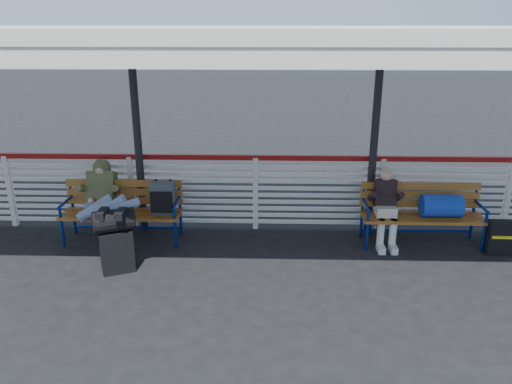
{
  "coord_description": "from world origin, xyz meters",
  "views": [
    {
      "loc": [
        0.24,
        -5.67,
        3.23
      ],
      "look_at": [
        0.04,
        1.0,
        0.94
      ],
      "focal_mm": 35.0,
      "sensor_mm": 36.0,
      "label": 1
    }
  ],
  "objects_px": {
    "bench_left": "(137,203)",
    "bench_right": "(431,207)",
    "traveler_man": "(105,203)",
    "luggage_stack": "(116,238)",
    "companion_person": "(386,207)",
    "suitcase_side": "(499,238)"
  },
  "relations": [
    {
      "from": "companion_person",
      "to": "traveler_man",
      "type": "bearing_deg",
      "value": -175.67
    },
    {
      "from": "traveler_man",
      "to": "companion_person",
      "type": "height_order",
      "value": "traveler_man"
    },
    {
      "from": "companion_person",
      "to": "bench_right",
      "type": "bearing_deg",
      "value": 0.63
    },
    {
      "from": "luggage_stack",
      "to": "bench_left",
      "type": "distance_m",
      "value": 1.04
    },
    {
      "from": "luggage_stack",
      "to": "bench_right",
      "type": "bearing_deg",
      "value": -11.22
    },
    {
      "from": "bench_left",
      "to": "suitcase_side",
      "type": "distance_m",
      "value": 5.38
    },
    {
      "from": "luggage_stack",
      "to": "companion_person",
      "type": "relative_size",
      "value": 0.77
    },
    {
      "from": "bench_left",
      "to": "traveler_man",
      "type": "relative_size",
      "value": 1.1
    },
    {
      "from": "bench_right",
      "to": "suitcase_side",
      "type": "xyz_separation_m",
      "value": [
        0.92,
        -0.31,
        -0.34
      ]
    },
    {
      "from": "bench_left",
      "to": "suitcase_side",
      "type": "xyz_separation_m",
      "value": [
        5.36,
        -0.33,
        -0.36
      ]
    },
    {
      "from": "bench_right",
      "to": "traveler_man",
      "type": "bearing_deg",
      "value": -176.18
    },
    {
      "from": "bench_left",
      "to": "bench_right",
      "type": "bearing_deg",
      "value": -0.27
    },
    {
      "from": "bench_right",
      "to": "companion_person",
      "type": "distance_m",
      "value": 0.68
    },
    {
      "from": "traveler_man",
      "to": "suitcase_side",
      "type": "xyz_separation_m",
      "value": [
        5.73,
        0.02,
        -0.48
      ]
    },
    {
      "from": "bench_right",
      "to": "suitcase_side",
      "type": "distance_m",
      "value": 1.03
    },
    {
      "from": "luggage_stack",
      "to": "companion_person",
      "type": "height_order",
      "value": "companion_person"
    },
    {
      "from": "bench_right",
      "to": "traveler_man",
      "type": "xyz_separation_m",
      "value": [
        -4.81,
        -0.32,
        0.13
      ]
    },
    {
      "from": "luggage_stack",
      "to": "traveler_man",
      "type": "xyz_separation_m",
      "value": [
        -0.35,
        0.69,
        0.24
      ]
    },
    {
      "from": "suitcase_side",
      "to": "bench_left",
      "type": "bearing_deg",
      "value": 177.26
    },
    {
      "from": "traveler_man",
      "to": "suitcase_side",
      "type": "relative_size",
      "value": 3.27
    },
    {
      "from": "bench_left",
      "to": "traveler_man",
      "type": "distance_m",
      "value": 0.52
    },
    {
      "from": "luggage_stack",
      "to": "bench_left",
      "type": "bearing_deg",
      "value": 64.36
    }
  ]
}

